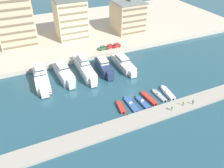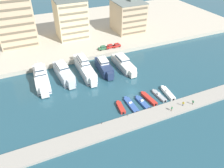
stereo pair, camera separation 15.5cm
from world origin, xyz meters
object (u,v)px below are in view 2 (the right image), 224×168
(car_red_left, at_px, (110,46))
(pedestrian_mid_deck, at_px, (172,108))
(motorboat_blue_left, at_px, (131,105))
(motorboat_red_center_left, at_px, (149,99))
(yacht_white_far_left, at_px, (41,78))
(motorboat_red_far_left, at_px, (121,107))
(yacht_silver_left, at_px, (64,73))
(yacht_ivory_center, at_px, (124,64))
(motorboat_grey_center, at_px, (159,96))
(yacht_navy_center_left, at_px, (104,67))
(pedestrian_near_edge, at_px, (183,103))
(car_red_mid_left, at_px, (117,45))
(car_green_far_left, at_px, (103,48))
(motorboat_white_center_right, at_px, (168,93))
(yacht_white_mid_left, at_px, (84,67))
(pedestrian_far_side, at_px, (193,102))
(motorboat_blue_mid_left, at_px, (142,102))

(car_red_left, height_order, pedestrian_mid_deck, car_red_left)
(motorboat_blue_left, relative_size, motorboat_red_center_left, 1.07)
(yacht_white_far_left, height_order, motorboat_red_far_left, yacht_white_far_left)
(yacht_silver_left, xyz_separation_m, motorboat_red_far_left, (12.49, -25.41, -1.83))
(yacht_ivory_center, relative_size, motorboat_grey_center, 2.39)
(yacht_navy_center_left, xyz_separation_m, pedestrian_near_edge, (15.08, -31.36, -0.27))
(yacht_silver_left, relative_size, pedestrian_mid_deck, 10.37)
(car_red_mid_left, distance_m, pedestrian_mid_deck, 47.08)
(yacht_navy_center_left, bearing_deg, car_red_left, 59.21)
(motorboat_blue_left, xyz_separation_m, car_green_far_left, (5.53, 38.96, 2.41))
(yacht_silver_left, xyz_separation_m, motorboat_white_center_right, (31.16, -25.32, -1.76))
(motorboat_red_center_left, relative_size, car_green_far_left, 1.96)
(motorboat_blue_left, bearing_deg, yacht_navy_center_left, 90.04)
(yacht_navy_center_left, bearing_deg, motorboat_white_center_right, -57.68)
(motorboat_red_far_left, xyz_separation_m, car_red_left, (13.01, 39.02, 2.30))
(motorboat_blue_left, bearing_deg, car_green_far_left, 81.92)
(car_red_mid_left, bearing_deg, yacht_navy_center_left, -129.62)
(yacht_white_far_left, xyz_separation_m, car_red_mid_left, (37.52, 14.06, 0.19))
(yacht_silver_left, xyz_separation_m, motorboat_red_center_left, (23.33, -25.20, -1.81))
(yacht_white_far_left, bearing_deg, motorboat_blue_left, -44.67)
(car_red_mid_left, xyz_separation_m, pedestrian_mid_deck, (-2.32, -47.02, -0.97))
(pedestrian_near_edge, bearing_deg, motorboat_red_center_left, 135.18)
(yacht_white_far_left, height_order, yacht_navy_center_left, yacht_white_far_left)
(car_red_left, bearing_deg, yacht_silver_left, -151.90)
(motorboat_red_center_left, bearing_deg, motorboat_red_far_left, -178.90)
(yacht_ivory_center, xyz_separation_m, motorboat_white_center_right, (6.18, -23.12, -1.27))
(yacht_white_mid_left, height_order, pedestrian_far_side, yacht_white_mid_left)
(car_red_left, relative_size, pedestrian_mid_deck, 2.42)
(motorboat_white_center_right, relative_size, car_red_left, 2.00)
(yacht_ivory_center, bearing_deg, motorboat_grey_center, -83.57)
(yacht_white_far_left, relative_size, yacht_white_mid_left, 0.83)
(motorboat_white_center_right, bearing_deg, motorboat_red_center_left, 179.14)
(yacht_white_far_left, xyz_separation_m, pedestrian_near_edge, (40.04, -32.47, -0.76))
(pedestrian_near_edge, bearing_deg, car_red_left, 97.16)
(car_green_far_left, bearing_deg, motorboat_red_far_left, -103.50)
(yacht_white_mid_left, height_order, pedestrian_mid_deck, yacht_white_mid_left)
(yacht_white_far_left, distance_m, motorboat_blue_left, 35.19)
(yacht_navy_center_left, bearing_deg, motorboat_blue_mid_left, -80.56)
(yacht_silver_left, relative_size, motorboat_grey_center, 2.40)
(motorboat_blue_mid_left, bearing_deg, motorboat_red_far_left, 175.39)
(motorboat_blue_mid_left, bearing_deg, pedestrian_near_edge, -32.90)
(car_green_far_left, bearing_deg, motorboat_white_center_right, -76.53)
(yacht_navy_center_left, height_order, pedestrian_near_edge, yacht_navy_center_left)
(yacht_silver_left, distance_m, motorboat_blue_mid_left, 33.08)
(motorboat_white_center_right, bearing_deg, pedestrian_far_side, -67.35)
(yacht_white_far_left, relative_size, car_green_far_left, 4.49)
(motorboat_blue_left, distance_m, motorboat_red_center_left, 7.02)
(car_green_far_left, relative_size, car_red_mid_left, 1.00)
(motorboat_red_far_left, height_order, pedestrian_near_edge, pedestrian_near_edge)
(yacht_white_far_left, bearing_deg, motorboat_blue_mid_left, -41.14)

